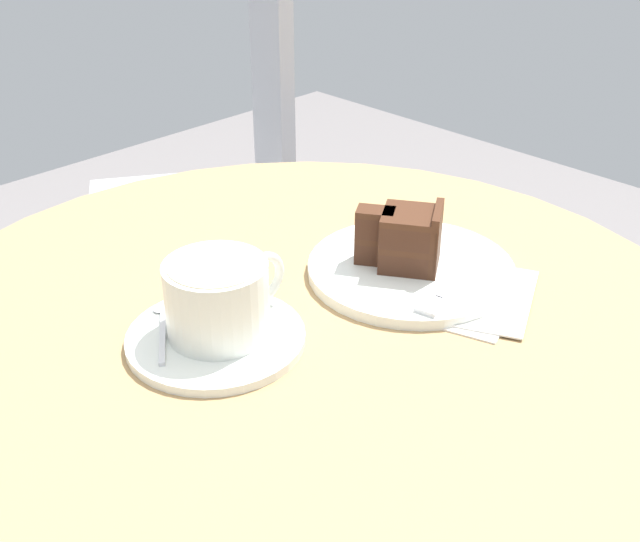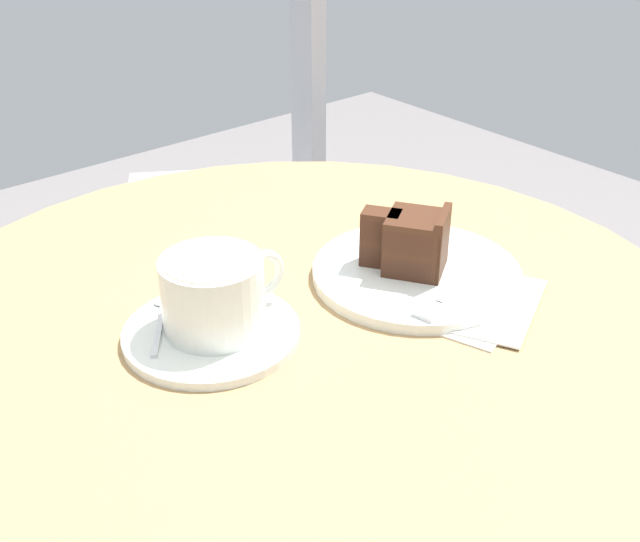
{
  "view_description": "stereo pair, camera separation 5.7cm",
  "coord_description": "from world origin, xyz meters",
  "px_view_note": "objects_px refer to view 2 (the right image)",
  "views": [
    {
      "loc": [
        -0.45,
        -0.47,
        1.15
      ],
      "look_at": [
        0.03,
        0.01,
        0.76
      ],
      "focal_mm": 45.0,
      "sensor_mm": 36.0,
      "label": 1
    },
    {
      "loc": [
        -0.41,
        -0.51,
        1.15
      ],
      "look_at": [
        0.03,
        0.01,
        0.76
      ],
      "focal_mm": 45.0,
      "sensor_mm": 36.0,
      "label": 2
    }
  ],
  "objects_px": {
    "saucer": "(212,333)",
    "cake_plate": "(416,273)",
    "teaspoon": "(162,316)",
    "cafe_chair": "(264,162)",
    "napkin": "(459,297)",
    "fork": "(448,297)",
    "cake_slice": "(411,242)",
    "coffee_cup": "(215,292)"
  },
  "relations": [
    {
      "from": "saucer",
      "to": "cake_slice",
      "type": "height_order",
      "value": "cake_slice"
    },
    {
      "from": "saucer",
      "to": "cake_plate",
      "type": "distance_m",
      "value": 0.23
    },
    {
      "from": "teaspoon",
      "to": "fork",
      "type": "bearing_deg",
      "value": -87.9
    },
    {
      "from": "coffee_cup",
      "to": "fork",
      "type": "bearing_deg",
      "value": -28.94
    },
    {
      "from": "cake_slice",
      "to": "cafe_chair",
      "type": "xyz_separation_m",
      "value": [
        0.31,
        0.69,
        -0.2
      ]
    },
    {
      "from": "saucer",
      "to": "cafe_chair",
      "type": "xyz_separation_m",
      "value": [
        0.53,
        0.65,
        -0.17
      ]
    },
    {
      "from": "cake_plate",
      "to": "cake_slice",
      "type": "xyz_separation_m",
      "value": [
        -0.01,
        0.01,
        0.04
      ]
    },
    {
      "from": "cake_slice",
      "to": "cafe_chair",
      "type": "height_order",
      "value": "cafe_chair"
    },
    {
      "from": "cake_slice",
      "to": "fork",
      "type": "xyz_separation_m",
      "value": [
        -0.02,
        -0.07,
        -0.03
      ]
    },
    {
      "from": "cake_slice",
      "to": "napkin",
      "type": "xyz_separation_m",
      "value": [
        0.01,
        -0.06,
        -0.04
      ]
    },
    {
      "from": "saucer",
      "to": "napkin",
      "type": "height_order",
      "value": "saucer"
    },
    {
      "from": "cafe_chair",
      "to": "cake_plate",
      "type": "bearing_deg",
      "value": 8.64
    },
    {
      "from": "saucer",
      "to": "cake_plate",
      "type": "height_order",
      "value": "cake_plate"
    },
    {
      "from": "fork",
      "to": "cafe_chair",
      "type": "height_order",
      "value": "cafe_chair"
    },
    {
      "from": "saucer",
      "to": "cake_slice",
      "type": "distance_m",
      "value": 0.23
    },
    {
      "from": "cafe_chair",
      "to": "coffee_cup",
      "type": "bearing_deg",
      "value": -6.67
    },
    {
      "from": "saucer",
      "to": "teaspoon",
      "type": "height_order",
      "value": "teaspoon"
    },
    {
      "from": "napkin",
      "to": "cake_slice",
      "type": "bearing_deg",
      "value": 97.61
    },
    {
      "from": "saucer",
      "to": "cafe_chair",
      "type": "relative_size",
      "value": 0.17
    },
    {
      "from": "coffee_cup",
      "to": "napkin",
      "type": "relative_size",
      "value": 0.65
    },
    {
      "from": "teaspoon",
      "to": "cake_slice",
      "type": "bearing_deg",
      "value": -73.45
    },
    {
      "from": "coffee_cup",
      "to": "cake_plate",
      "type": "xyz_separation_m",
      "value": [
        0.22,
        -0.05,
        -0.04
      ]
    },
    {
      "from": "teaspoon",
      "to": "cake_plate",
      "type": "bearing_deg",
      "value": -74.16
    },
    {
      "from": "cake_plate",
      "to": "fork",
      "type": "distance_m",
      "value": 0.07
    },
    {
      "from": "teaspoon",
      "to": "fork",
      "type": "relative_size",
      "value": 0.66
    },
    {
      "from": "cake_plate",
      "to": "cafe_chair",
      "type": "height_order",
      "value": "cafe_chair"
    },
    {
      "from": "teaspoon",
      "to": "cake_slice",
      "type": "relative_size",
      "value": 0.9
    },
    {
      "from": "fork",
      "to": "cafe_chair",
      "type": "relative_size",
      "value": 0.14
    },
    {
      "from": "saucer",
      "to": "fork",
      "type": "xyz_separation_m",
      "value": [
        0.21,
        -0.11,
        0.01
      ]
    },
    {
      "from": "cafe_chair",
      "to": "napkin",
      "type": "bearing_deg",
      "value": 10.48
    },
    {
      "from": "coffee_cup",
      "to": "cake_plate",
      "type": "relative_size",
      "value": 0.59
    },
    {
      "from": "coffee_cup",
      "to": "teaspoon",
      "type": "bearing_deg",
      "value": 124.75
    },
    {
      "from": "coffee_cup",
      "to": "cake_plate",
      "type": "bearing_deg",
      "value": -12.08
    },
    {
      "from": "teaspoon",
      "to": "napkin",
      "type": "distance_m",
      "value": 0.3
    },
    {
      "from": "cake_plate",
      "to": "cake_slice",
      "type": "relative_size",
      "value": 2.28
    },
    {
      "from": "napkin",
      "to": "fork",
      "type": "bearing_deg",
      "value": -164.94
    },
    {
      "from": "napkin",
      "to": "cafe_chair",
      "type": "relative_size",
      "value": 0.21
    },
    {
      "from": "fork",
      "to": "cake_plate",
      "type": "bearing_deg",
      "value": -118.72
    },
    {
      "from": "napkin",
      "to": "cafe_chair",
      "type": "bearing_deg",
      "value": 67.93
    },
    {
      "from": "teaspoon",
      "to": "napkin",
      "type": "xyz_separation_m",
      "value": [
        0.26,
        -0.15,
        -0.01
      ]
    },
    {
      "from": "saucer",
      "to": "cafe_chair",
      "type": "height_order",
      "value": "cafe_chair"
    },
    {
      "from": "teaspoon",
      "to": "cafe_chair",
      "type": "relative_size",
      "value": 0.09
    }
  ]
}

